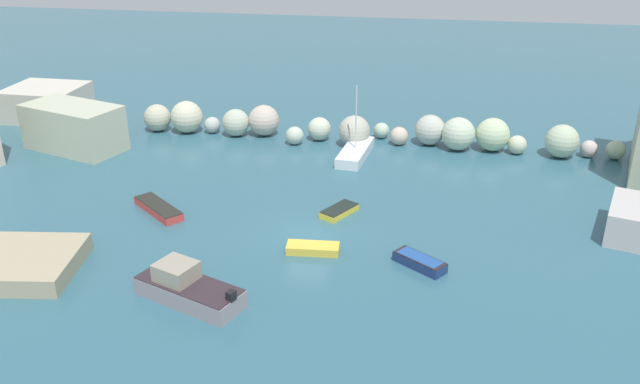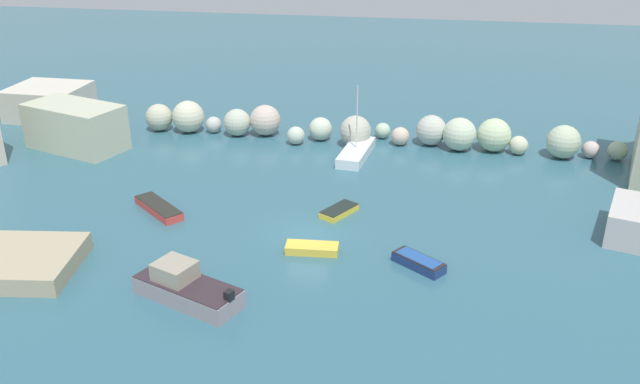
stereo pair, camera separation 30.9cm
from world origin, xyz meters
TOP-DOWN VIEW (x-y plane):
  - cove_water at (0.00, 0.00)m, footprint 160.00×160.00m
  - rock_breakwater at (1.10, 17.00)m, footprint 40.15×4.33m
  - moored_boat_0 at (1.18, 13.66)m, footprint 2.46×6.06m
  - moored_boat_1 at (-4.71, -8.06)m, footprint 6.17×4.08m
  - moored_boat_3 at (6.88, -2.63)m, footprint 3.13×2.69m
  - moored_boat_4 at (-10.26, 1.41)m, footprint 4.27×3.83m
  - moored_boat_5 at (0.70, -2.05)m, footprint 3.14×1.41m
  - moored_boat_6 at (1.46, 3.22)m, footprint 2.40×2.96m

SIDE VIEW (x-z plane):
  - cove_water at x=0.00m, z-range 0.00..0.00m
  - moored_boat_6 at x=1.46m, z-range 0.00..0.45m
  - moored_boat_5 at x=0.70m, z-range 0.00..0.48m
  - moored_boat_4 at x=-10.26m, z-range 0.00..0.55m
  - moored_boat_3 at x=6.88m, z-range 0.01..0.62m
  - moored_boat_0 at x=1.18m, z-range -2.49..3.32m
  - moored_boat_1 at x=-4.71m, z-range -0.27..1.69m
  - rock_breakwater at x=1.10m, z-range -0.16..2.61m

